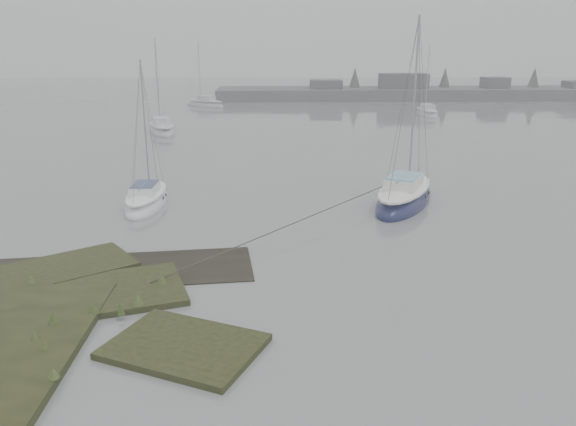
# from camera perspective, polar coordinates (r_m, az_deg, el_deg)

# --- Properties ---
(ground) EXTENTS (160.00, 160.00, 0.00)m
(ground) POSITION_cam_1_polar(r_m,az_deg,el_deg) (43.17, -5.42, 7.42)
(ground) COLOR slate
(ground) RESTS_ON ground
(far_shoreline) EXTENTS (60.00, 8.00, 4.15)m
(far_shoreline) POSITION_cam_1_polar(r_m,az_deg,el_deg) (78.51, 16.38, 11.70)
(far_shoreline) COLOR #4C4F51
(far_shoreline) RESTS_ON ground
(sailboat_main) EXTENTS (4.65, 6.55, 8.88)m
(sailboat_main) POSITION_cam_1_polar(r_m,az_deg,el_deg) (26.15, 11.71, 1.51)
(sailboat_main) COLOR #13173D
(sailboat_main) RESTS_ON ground
(sailboat_white) EXTENTS (1.73, 4.92, 6.88)m
(sailboat_white) POSITION_cam_1_polar(r_m,az_deg,el_deg) (26.16, -14.13, 1.21)
(sailboat_white) COLOR silver
(sailboat_white) RESTS_ON ground
(sailboat_far_a) EXTENTS (3.56, 6.03, 8.08)m
(sailboat_far_a) POSITION_cam_1_polar(r_m,az_deg,el_deg) (47.53, -12.70, 8.26)
(sailboat_far_a) COLOR #B1B6BC
(sailboat_far_a) RESTS_ON ground
(sailboat_far_b) EXTENTS (1.78, 5.25, 7.38)m
(sailboat_far_b) POSITION_cam_1_polar(r_m,az_deg,el_deg) (59.46, 13.91, 9.82)
(sailboat_far_b) COLOR silver
(sailboat_far_b) RESTS_ON ground
(sailboat_far_c) EXTENTS (5.47, 4.89, 7.83)m
(sailboat_far_c) POSITION_cam_1_polar(r_m,az_deg,el_deg) (66.83, -8.40, 10.87)
(sailboat_far_c) COLOR #B6BEC1
(sailboat_far_c) RESTS_ON ground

